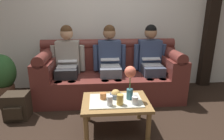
# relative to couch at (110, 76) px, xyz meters

# --- Properties ---
(ground_plane) EXTENTS (14.00, 14.00, 0.00)m
(ground_plane) POSITION_rel_couch_xyz_m (0.00, -1.17, -0.37)
(ground_plane) COLOR black
(back_wall_patterned) EXTENTS (6.00, 0.12, 2.90)m
(back_wall_patterned) POSITION_rel_couch_xyz_m (0.00, 0.53, 1.08)
(back_wall_patterned) COLOR silver
(back_wall_patterned) RESTS_ON ground_plane
(timber_pillar) EXTENTS (0.20, 0.20, 2.90)m
(timber_pillar) POSITION_rel_couch_xyz_m (1.93, 0.41, 1.08)
(timber_pillar) COLOR black
(timber_pillar) RESTS_ON ground_plane
(couch) EXTENTS (2.35, 0.88, 0.96)m
(couch) POSITION_rel_couch_xyz_m (0.00, 0.00, 0.00)
(couch) COLOR maroon
(couch) RESTS_ON ground_plane
(person_left) EXTENTS (0.56, 0.67, 1.22)m
(person_left) POSITION_rel_couch_xyz_m (-0.70, -0.00, 0.29)
(person_left) COLOR #232326
(person_left) RESTS_ON ground_plane
(person_middle) EXTENTS (0.56, 0.67, 1.22)m
(person_middle) POSITION_rel_couch_xyz_m (0.00, -0.00, 0.29)
(person_middle) COLOR #595B66
(person_middle) RESTS_ON ground_plane
(person_right) EXTENTS (0.56, 0.67, 1.22)m
(person_right) POSITION_rel_couch_xyz_m (0.70, -0.00, 0.29)
(person_right) COLOR #383D4C
(person_right) RESTS_ON ground_plane
(coffee_table) EXTENTS (0.80, 0.58, 0.41)m
(coffee_table) POSITION_rel_couch_xyz_m (0.00, -1.03, -0.03)
(coffee_table) COLOR olive
(coffee_table) RESTS_ON ground_plane
(flower_vase) EXTENTS (0.14, 0.14, 0.42)m
(flower_vase) POSITION_rel_couch_xyz_m (0.17, -1.02, 0.32)
(flower_vase) COLOR #336672
(flower_vase) RESTS_ON coffee_table
(snack_bowl) EXTENTS (0.14, 0.14, 0.12)m
(snack_bowl) POSITION_rel_couch_xyz_m (0.01, -0.97, 0.08)
(snack_bowl) COLOR #4C5666
(snack_bowl) RESTS_ON coffee_table
(cup_near_left) EXTENTS (0.07, 0.07, 0.11)m
(cup_near_left) POSITION_rel_couch_xyz_m (-0.08, -1.16, 0.09)
(cup_near_left) COLOR silver
(cup_near_left) RESTS_ON coffee_table
(cup_near_right) EXTENTS (0.08, 0.08, 0.12)m
(cup_near_right) POSITION_rel_couch_xyz_m (0.04, -1.15, 0.10)
(cup_near_right) COLOR gold
(cup_near_right) RESTS_ON coffee_table
(cup_far_center) EXTENTS (0.07, 0.07, 0.09)m
(cup_far_center) POSITION_rel_couch_xyz_m (0.21, -1.16, 0.08)
(cup_far_center) COLOR silver
(cup_far_center) RESTS_ON coffee_table
(cup_far_left) EXTENTS (0.08, 0.08, 0.08)m
(cup_far_left) POSITION_rel_couch_xyz_m (-0.15, -0.99, 0.07)
(cup_far_left) COLOR #B26633
(cup_far_left) RESTS_ON coffee_table
(backpack_left) EXTENTS (0.32, 0.30, 0.36)m
(backpack_left) POSITION_rel_couch_xyz_m (-1.33, -0.66, -0.19)
(backpack_left) COLOR #2D2319
(backpack_left) RESTS_ON ground_plane
(potted_plant) EXTENTS (0.40, 0.40, 0.78)m
(potted_plant) POSITION_rel_couch_xyz_m (-1.74, -0.05, 0.06)
(potted_plant) COLOR brown
(potted_plant) RESTS_ON ground_plane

